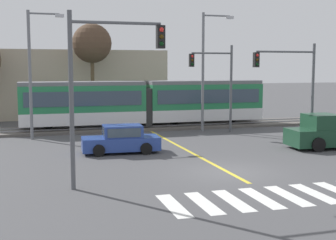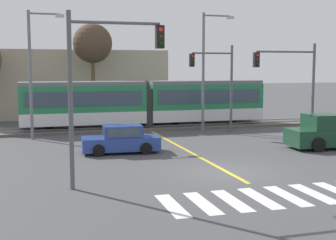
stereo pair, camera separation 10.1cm
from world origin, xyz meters
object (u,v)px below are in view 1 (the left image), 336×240
at_px(street_lamp_west, 33,66).
at_px(bare_tree_west, 92,44).
at_px(light_rail_tram, 145,102).
at_px(street_lamp_centre, 206,64).
at_px(pickup_truck, 331,133).
at_px(traffic_light_near_left, 102,73).
at_px(traffic_light_mid_right, 293,77).
at_px(sedan_crossing, 121,140).
at_px(traffic_light_far_right, 218,76).

distance_m(street_lamp_west, bare_tree_west, 10.42).
height_order(light_rail_tram, street_lamp_centre, street_lamp_centre).
bearing_deg(pickup_truck, street_lamp_west, 153.29).
xyz_separation_m(pickup_truck, traffic_light_near_left, (-14.05, -5.13, 3.61)).
xyz_separation_m(pickup_truck, traffic_light_mid_right, (-0.97, 2.71, 3.20)).
distance_m(traffic_light_near_left, street_lamp_centre, 16.82).
bearing_deg(pickup_truck, street_lamp_centre, 117.24).
distance_m(sedan_crossing, street_lamp_centre, 10.94).
bearing_deg(traffic_light_near_left, street_lamp_west, 100.10).
height_order(traffic_light_near_left, traffic_light_far_right, traffic_light_near_left).
bearing_deg(traffic_light_mid_right, traffic_light_far_right, 120.42).
height_order(sedan_crossing, traffic_light_near_left, traffic_light_near_left).
distance_m(street_lamp_centre, bare_tree_west, 11.23).
bearing_deg(street_lamp_centre, traffic_light_far_right, -59.85).
height_order(sedan_crossing, street_lamp_centre, street_lamp_centre).
relative_size(pickup_truck, street_lamp_west, 0.67).
height_order(traffic_light_mid_right, street_lamp_centre, street_lamp_centre).
distance_m(traffic_light_mid_right, traffic_light_far_right, 5.86).
relative_size(sedan_crossing, traffic_light_near_left, 0.63).
relative_size(sedan_crossing, traffic_light_far_right, 0.69).
xyz_separation_m(traffic_light_mid_right, bare_tree_west, (-10.55, 14.55, 2.56)).
relative_size(light_rail_tram, traffic_light_near_left, 2.73).
bearing_deg(traffic_light_far_right, street_lamp_west, 177.69).
distance_m(traffic_light_far_right, bare_tree_west, 12.42).
bearing_deg(street_lamp_west, light_rail_tram, 21.85).
bearing_deg(traffic_light_near_left, traffic_light_far_right, 51.89).
bearing_deg(sedan_crossing, bare_tree_west, 88.17).
distance_m(pickup_truck, traffic_light_mid_right, 4.31).
bearing_deg(traffic_light_near_left, sedan_crossing, 73.90).
bearing_deg(street_lamp_west, traffic_light_near_left, -79.90).
bearing_deg(street_lamp_west, bare_tree_west, 61.30).
xyz_separation_m(light_rail_tram, bare_tree_west, (-3.24, 5.72, 4.56)).
xyz_separation_m(sedan_crossing, traffic_light_near_left, (-2.04, -7.08, 3.76)).
bearing_deg(sedan_crossing, street_lamp_west, 125.03).
xyz_separation_m(traffic_light_near_left, street_lamp_west, (-2.39, 13.40, 0.26)).
distance_m(pickup_truck, street_lamp_west, 18.81).
distance_m(traffic_light_near_left, traffic_light_mid_right, 15.26).
relative_size(light_rail_tram, traffic_light_mid_right, 3.01).
xyz_separation_m(pickup_truck, street_lamp_centre, (-4.47, 8.69, 4.03)).
xyz_separation_m(street_lamp_centre, bare_tree_west, (-7.05, 8.57, 1.74)).
relative_size(pickup_truck, traffic_light_far_right, 0.88).
xyz_separation_m(traffic_light_far_right, street_lamp_centre, (-0.53, 0.92, 0.86)).
relative_size(traffic_light_near_left, traffic_light_mid_right, 1.11).
distance_m(pickup_truck, bare_tree_west, 21.54).
distance_m(traffic_light_far_right, street_lamp_west, 12.53).
xyz_separation_m(traffic_light_near_left, street_lamp_centre, (9.58, 13.82, 0.41)).
bearing_deg(traffic_light_far_right, traffic_light_near_left, -128.11).
bearing_deg(traffic_light_mid_right, sedan_crossing, -176.06).
xyz_separation_m(traffic_light_mid_right, traffic_light_far_right, (-2.97, 5.06, -0.04)).
bearing_deg(traffic_light_near_left, pickup_truck, 20.05).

